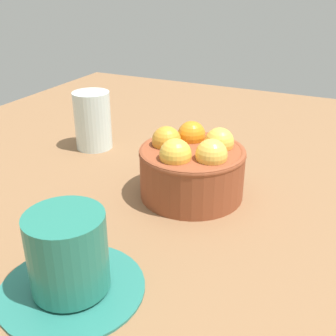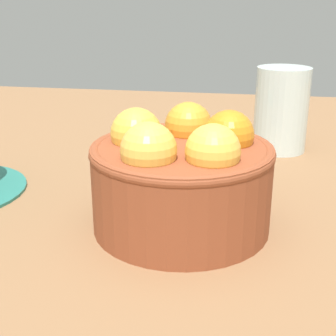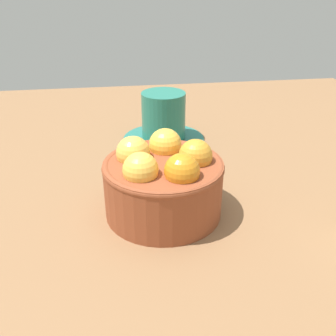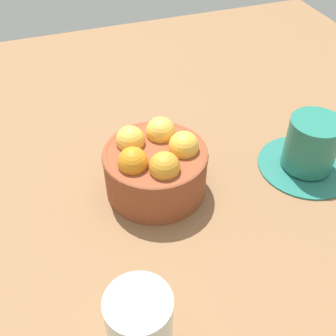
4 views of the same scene
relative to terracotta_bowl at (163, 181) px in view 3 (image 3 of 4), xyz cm
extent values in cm
cube|color=brown|center=(0.02, 0.00, -7.06)|extent=(125.65, 118.48, 4.81)
cylinder|color=brown|center=(0.02, 0.00, -1.07)|extent=(14.96, 14.96, 7.18)
torus|color=brown|center=(0.02, 0.00, 2.12)|extent=(15.16, 15.16, 1.00)
sphere|color=gold|center=(-3.96, 0.82, 3.16)|extent=(4.35, 4.35, 4.35)
sphere|color=#EBB749|center=(-1.99, -3.53, 3.16)|extent=(4.32, 4.32, 4.32)
sphere|color=#F5B945|center=(2.76, -3.00, 3.16)|extent=(4.20, 4.20, 4.20)
sphere|color=orange|center=(3.73, 1.68, 3.16)|extent=(4.19, 4.19, 4.19)
sphere|color=orange|center=(-0.43, 4.05, 3.16)|extent=(4.24, 4.24, 4.24)
cylinder|color=#267064|center=(-24.12, 3.34, -4.35)|extent=(15.09, 15.09, 0.60)
cylinder|color=#237260|center=(-24.12, 3.34, 0.11)|extent=(7.98, 7.98, 8.34)
camera|label=1|loc=(-50.49, -20.12, 25.29)|focal=44.82mm
camera|label=2|loc=(5.13, -36.52, 14.07)|focal=50.78mm
camera|label=3|loc=(41.86, -5.57, 23.49)|focal=41.00mm
camera|label=4|loc=(13.38, 43.27, 40.74)|focal=44.95mm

